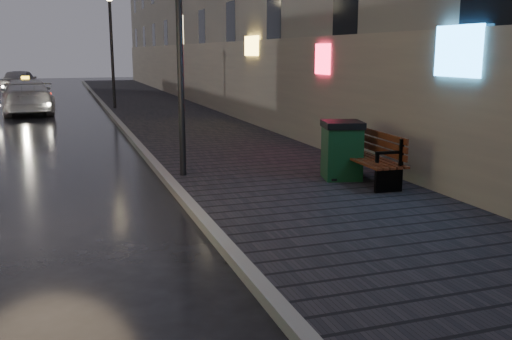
{
  "coord_description": "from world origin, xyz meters",
  "views": [
    {
      "loc": [
        -0.58,
        -6.03,
        2.79
      ],
      "look_at": [
        2.44,
        2.79,
        0.85
      ],
      "focal_mm": 40.0,
      "sensor_mm": 36.0,
      "label": 1
    }
  ],
  "objects_px": {
    "lamp_near": "(179,17)",
    "car_far": "(20,81)",
    "lamp_far": "(111,37)",
    "trash_bin": "(342,150)",
    "taxi_mid": "(27,96)",
    "bench": "(372,157)"
  },
  "relations": [
    {
      "from": "lamp_far",
      "to": "bench",
      "type": "bearing_deg",
      "value": -78.9
    },
    {
      "from": "bench",
      "to": "trash_bin",
      "type": "distance_m",
      "value": 0.68
    },
    {
      "from": "lamp_near",
      "to": "taxi_mid",
      "type": "relative_size",
      "value": 0.98
    },
    {
      "from": "lamp_far",
      "to": "taxi_mid",
      "type": "height_order",
      "value": "lamp_far"
    },
    {
      "from": "lamp_near",
      "to": "taxi_mid",
      "type": "height_order",
      "value": "lamp_near"
    },
    {
      "from": "lamp_far",
      "to": "car_far",
      "type": "distance_m",
      "value": 15.21
    },
    {
      "from": "bench",
      "to": "car_far",
      "type": "bearing_deg",
      "value": 107.34
    },
    {
      "from": "lamp_near",
      "to": "bench",
      "type": "height_order",
      "value": "lamp_near"
    },
    {
      "from": "trash_bin",
      "to": "taxi_mid",
      "type": "relative_size",
      "value": 0.23
    },
    {
      "from": "car_far",
      "to": "trash_bin",
      "type": "bearing_deg",
      "value": 111.97
    },
    {
      "from": "lamp_far",
      "to": "car_far",
      "type": "bearing_deg",
      "value": 109.28
    },
    {
      "from": "lamp_near",
      "to": "bench",
      "type": "relative_size",
      "value": 2.55
    },
    {
      "from": "lamp_near",
      "to": "car_far",
      "type": "relative_size",
      "value": 1.09
    },
    {
      "from": "bench",
      "to": "trash_bin",
      "type": "height_order",
      "value": "trash_bin"
    },
    {
      "from": "lamp_near",
      "to": "lamp_far",
      "type": "distance_m",
      "value": 16.0
    },
    {
      "from": "lamp_near",
      "to": "taxi_mid",
      "type": "bearing_deg",
      "value": 103.48
    },
    {
      "from": "lamp_near",
      "to": "bench",
      "type": "bearing_deg",
      "value": -29.09
    },
    {
      "from": "lamp_far",
      "to": "car_far",
      "type": "height_order",
      "value": "lamp_far"
    },
    {
      "from": "trash_bin",
      "to": "taxi_mid",
      "type": "height_order",
      "value": "taxi_mid"
    },
    {
      "from": "lamp_near",
      "to": "car_far",
      "type": "xyz_separation_m",
      "value": [
        -4.94,
        30.13,
        -2.67
      ]
    },
    {
      "from": "lamp_near",
      "to": "car_far",
      "type": "height_order",
      "value": "lamp_near"
    },
    {
      "from": "lamp_far",
      "to": "trash_bin",
      "type": "bearing_deg",
      "value": -79.92
    }
  ]
}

